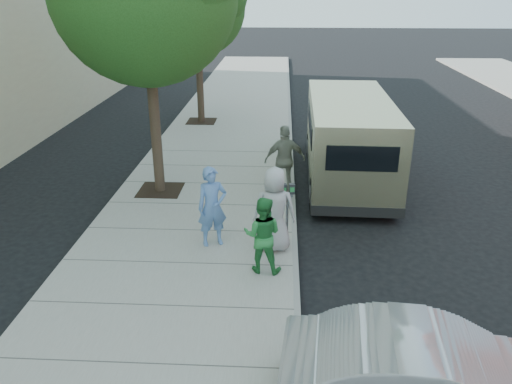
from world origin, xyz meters
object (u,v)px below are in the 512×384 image
(van, at_px, (348,138))
(person_striped_polo, at_px, (285,160))
(person_officer, at_px, (212,207))
(person_green_shirt, at_px, (263,235))
(tree_far, at_px, (198,2))
(parking_meter, at_px, (287,201))
(person_gray_shirt, at_px, (274,210))
(sedan, at_px, (435,380))

(van, relative_size, person_striped_polo, 3.54)
(van, xyz_separation_m, person_officer, (-3.46, -4.55, -0.26))
(person_green_shirt, height_order, person_striped_polo, person_striped_polo)
(tree_far, distance_m, parking_meter, 11.73)
(parking_meter, distance_m, person_gray_shirt, 0.38)
(tree_far, bearing_deg, person_officer, -80.04)
(sedan, bearing_deg, person_officer, 43.38)
(person_officer, bearing_deg, van, 30.77)
(person_striped_polo, bearing_deg, person_officer, 52.32)
(sedan, bearing_deg, tree_far, 24.96)
(tree_far, xyz_separation_m, person_gray_shirt, (3.23, -10.80, -3.79))
(parking_meter, height_order, person_striped_polo, person_striped_polo)
(van, xyz_separation_m, person_green_shirt, (-2.31, -5.61, -0.37))
(tree_far, relative_size, parking_meter, 4.48)
(sedan, xyz_separation_m, person_gray_shirt, (-2.23, 4.40, 0.41))
(person_gray_shirt, relative_size, person_striped_polo, 0.99)
(parking_meter, relative_size, person_striped_polo, 0.76)
(person_officer, relative_size, person_striped_polo, 0.95)
(van, height_order, person_green_shirt, van)
(tree_far, relative_size, person_officer, 3.58)
(van, height_order, sedan, van)
(sedan, height_order, person_gray_shirt, person_gray_shirt)
(van, bearing_deg, tree_far, 132.55)
(tree_far, height_order, parking_meter, tree_far)
(parking_meter, bearing_deg, person_striped_polo, 83.77)
(person_officer, bearing_deg, person_striped_polo, 40.67)
(tree_far, height_order, van, tree_far)
(person_striped_polo, bearing_deg, tree_far, -75.79)
(person_green_shirt, bearing_deg, person_striped_polo, -88.71)
(sedan, distance_m, person_striped_polo, 7.90)
(van, distance_m, person_striped_polo, 2.39)
(tree_far, xyz_separation_m, sedan, (5.45, -15.19, -4.20))
(van, height_order, person_gray_shirt, van)
(van, bearing_deg, person_officer, -125.89)
(person_officer, distance_m, person_striped_polo, 3.45)
(van, height_order, person_officer, van)
(sedan, xyz_separation_m, person_striped_polo, (-2.00, 7.63, 0.42))
(sedan, relative_size, person_green_shirt, 2.59)
(parking_meter, relative_size, person_gray_shirt, 0.77)
(person_officer, height_order, person_green_shirt, person_officer)
(parking_meter, xyz_separation_m, van, (1.82, 4.48, 0.12))
(person_gray_shirt, bearing_deg, tree_far, -75.91)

